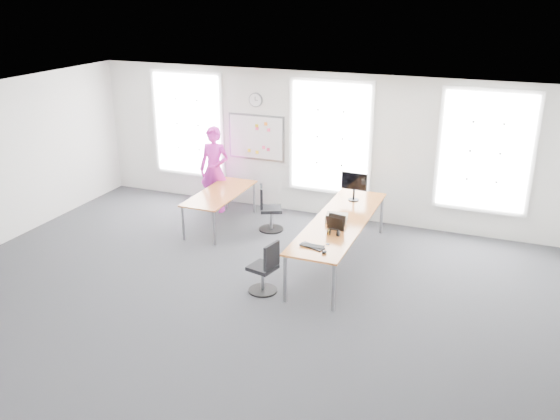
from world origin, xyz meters
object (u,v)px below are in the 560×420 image
at_px(desk_left, 220,195).
at_px(chair_left, 268,211).
at_px(desk_right, 340,223).
at_px(keyboard, 312,246).
at_px(chair_right, 265,270).
at_px(person, 214,170).
at_px(headphones, 333,232).
at_px(monitor, 354,184).

bearing_deg(desk_left, chair_left, 8.23).
height_order(desk_right, keyboard, keyboard).
bearing_deg(keyboard, desk_left, 161.69).
bearing_deg(chair_right, person, -128.04).
relative_size(desk_left, chair_right, 2.24).
bearing_deg(chair_left, person, 43.71).
xyz_separation_m(person, headphones, (3.31, -2.22, -0.05)).
height_order(chair_right, keyboard, chair_right).
xyz_separation_m(keyboard, monitor, (0.03, 2.29, 0.32)).
bearing_deg(chair_right, monitor, 176.37).
bearing_deg(desk_right, monitor, 92.67).
bearing_deg(chair_right, chair_left, -145.55).
bearing_deg(headphones, chair_left, 139.10).
relative_size(chair_left, person, 0.50).
height_order(desk_left, keyboard, keyboard).
height_order(chair_right, headphones, headphones).
relative_size(desk_right, desk_left, 1.71).
distance_m(desk_left, chair_right, 2.98).
bearing_deg(keyboard, monitor, 108.43).
height_order(desk_right, chair_right, chair_right).
bearing_deg(chair_right, headphones, 144.38).
relative_size(desk_right, chair_right, 3.84).
xyz_separation_m(desk_right, keyboard, (-0.08, -1.24, 0.06)).
height_order(desk_right, headphones, headphones).
height_order(person, monitor, person).
height_order(chair_right, chair_left, chair_left).
distance_m(desk_left, person, 0.94).
bearing_deg(headphones, monitor, 95.15).
bearing_deg(person, keyboard, -42.29).
bearing_deg(keyboard, person, 157.84).
height_order(keyboard, monitor, monitor).
relative_size(headphones, monitor, 0.36).
xyz_separation_m(chair_right, monitor, (0.73, 2.50, 0.76)).
relative_size(chair_left, monitor, 1.70).
xyz_separation_m(desk_left, monitor, (2.68, 0.25, 0.49)).
bearing_deg(headphones, desk_right, 97.77).
distance_m(desk_right, chair_left, 2.01).
xyz_separation_m(person, keyboard, (3.15, -2.78, -0.10)).
height_order(keyboard, headphones, headphones).
bearing_deg(desk_right, person, 154.48).
bearing_deg(desk_right, chair_left, 151.60).
bearing_deg(desk_left, desk_right, -16.30).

